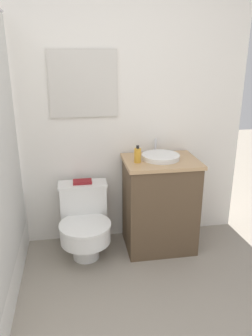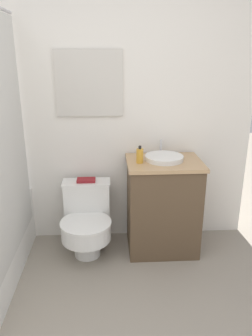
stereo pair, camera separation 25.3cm
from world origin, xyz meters
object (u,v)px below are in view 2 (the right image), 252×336
(sink, at_px, (164,158))
(soap_bottle, at_px, (140,156))
(toilet, at_px, (87,220))
(book_on_tank, at_px, (86,180))

(sink, bearing_deg, soap_bottle, -164.22)
(toilet, distance_m, soap_bottle, 0.74)
(sink, xyz_separation_m, book_on_tank, (-0.67, 0.10, -0.22))
(toilet, bearing_deg, book_on_tank, 90.00)
(toilet, xyz_separation_m, soap_bottle, (0.45, -0.02, 0.58))
(toilet, xyz_separation_m, book_on_tank, (-0.00, 0.14, 0.31))
(toilet, xyz_separation_m, sink, (0.67, 0.04, 0.54))
(soap_bottle, xyz_separation_m, book_on_tank, (-0.45, 0.16, -0.27))
(toilet, height_order, sink, sink)
(book_on_tank, bearing_deg, toilet, -90.00)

